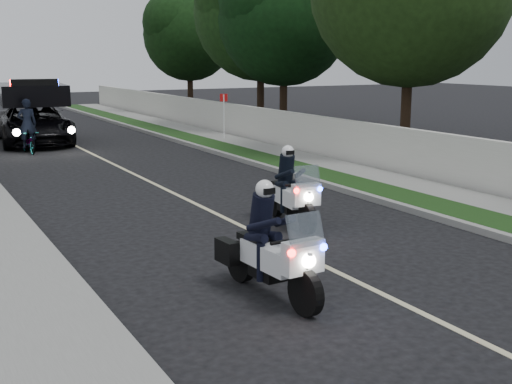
% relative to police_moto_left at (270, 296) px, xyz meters
% --- Properties ---
extents(ground, '(120.00, 120.00, 0.00)m').
position_rel_police_moto_left_xyz_m(ground, '(1.58, 0.50, 0.00)').
color(ground, black).
rests_on(ground, ground).
extents(curb_right, '(0.20, 60.00, 0.15)m').
position_rel_police_moto_left_xyz_m(curb_right, '(5.68, 10.50, 0.07)').
color(curb_right, gray).
rests_on(curb_right, ground).
extents(grass_verge, '(1.20, 60.00, 0.16)m').
position_rel_police_moto_left_xyz_m(grass_verge, '(6.38, 10.50, 0.08)').
color(grass_verge, '#193814').
rests_on(grass_verge, ground).
extents(sidewalk_right, '(1.40, 60.00, 0.16)m').
position_rel_police_moto_left_xyz_m(sidewalk_right, '(7.68, 10.50, 0.08)').
color(sidewalk_right, gray).
rests_on(sidewalk_right, ground).
extents(property_wall, '(0.22, 60.00, 1.50)m').
position_rel_police_moto_left_xyz_m(property_wall, '(8.68, 10.50, 0.75)').
color(property_wall, beige).
rests_on(property_wall, ground).
extents(lane_marking, '(0.12, 50.00, 0.01)m').
position_rel_police_moto_left_xyz_m(lane_marking, '(1.58, 10.50, 0.00)').
color(lane_marking, '#BFB78C').
rests_on(lane_marking, ground).
extents(police_moto_left, '(0.90, 2.18, 1.81)m').
position_rel_police_moto_left_xyz_m(police_moto_left, '(0.00, 0.00, 0.00)').
color(police_moto_left, silver).
rests_on(police_moto_left, ground).
extents(police_moto_right, '(0.97, 2.12, 1.74)m').
position_rel_police_moto_left_xyz_m(police_moto_right, '(2.60, 3.66, 0.00)').
color(police_moto_right, white).
rests_on(police_moto_right, ground).
extents(police_suv, '(3.29, 6.22, 2.92)m').
position_rel_police_moto_left_xyz_m(police_suv, '(0.29, 20.47, 0.00)').
color(police_suv, black).
rests_on(police_suv, ground).
extents(bicycle, '(0.71, 1.64, 0.83)m').
position_rel_police_moto_left_xyz_m(bicycle, '(-0.48, 17.58, 0.00)').
color(bicycle, black).
rests_on(bicycle, ground).
extents(cyclist, '(0.72, 0.53, 1.87)m').
position_rel_police_moto_left_xyz_m(cyclist, '(-0.48, 17.58, 0.00)').
color(cyclist, black).
rests_on(cyclist, ground).
extents(sign_post, '(0.43, 0.43, 2.11)m').
position_rel_police_moto_left_xyz_m(sign_post, '(7.58, 17.26, 0.00)').
color(sign_post, red).
rests_on(sign_post, ground).
extents(tree_right_b, '(8.31, 8.31, 11.70)m').
position_rel_police_moto_left_xyz_m(tree_right_b, '(11.15, 9.78, 0.00)').
color(tree_right_b, '#213E14').
rests_on(tree_right_b, ground).
extents(tree_right_c, '(6.19, 6.19, 10.30)m').
position_rel_police_moto_left_xyz_m(tree_right_c, '(11.39, 18.65, 0.00)').
color(tree_right_c, black).
rests_on(tree_right_c, ground).
extents(tree_right_d, '(7.01, 7.01, 11.01)m').
position_rel_police_moto_left_xyz_m(tree_right_d, '(11.39, 20.89, 0.00)').
color(tree_right_d, '#1B3D14').
rests_on(tree_right_d, ground).
extents(tree_right_e, '(7.14, 7.14, 9.55)m').
position_rel_police_moto_left_xyz_m(tree_right_e, '(11.84, 30.95, 0.00)').
color(tree_right_e, black).
rests_on(tree_right_e, ground).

